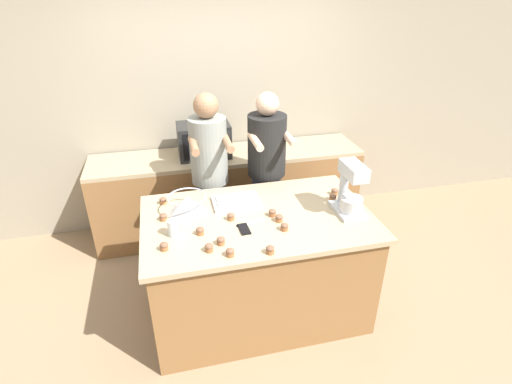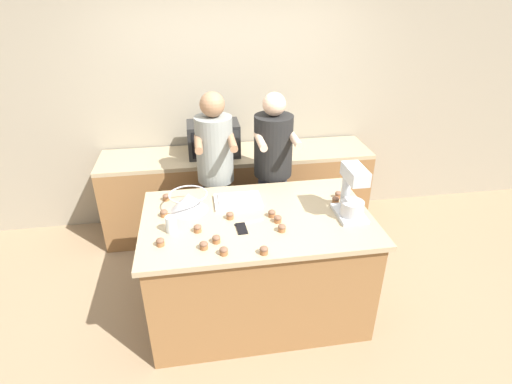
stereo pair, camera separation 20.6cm
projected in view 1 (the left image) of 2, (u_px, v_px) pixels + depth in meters
The scene contains 27 objects.
ground_plane at pixel (257, 307), 3.43m from camera, with size 16.00×16.00×0.00m, color #937A5B.
back_wall at pixel (220, 102), 4.22m from camera, with size 10.00×0.06×2.70m.
island_counter at pixel (258, 264), 3.22m from camera, with size 1.72×1.06×0.91m.
back_counter at pixel (229, 192), 4.34m from camera, with size 2.80×0.60×0.90m.
person_left at pixel (210, 180), 3.60m from camera, with size 0.34×0.50×1.68m.
person_right at pixel (267, 177), 3.72m from camera, with size 0.36×0.51×1.66m.
stand_mixer at pixel (350, 191), 2.98m from camera, with size 0.20×0.30×0.40m.
mixing_bowl at pixel (188, 204), 3.02m from camera, with size 0.30×0.30×0.14m.
baking_tray at pixel (236, 201), 3.17m from camera, with size 0.37×0.26×0.04m.
microwave_oven at pixel (204, 140), 4.00m from camera, with size 0.51×0.34×0.34m.
cell_phone at pixel (244, 229), 2.84m from camera, with size 0.08×0.15×0.01m.
drinking_glass at pixel (173, 228), 2.75m from camera, with size 0.08×0.08×0.12m.
knife at pixel (249, 223), 2.91m from camera, with size 0.22×0.06×0.01m.
cupcake_0 at pixel (272, 213), 2.99m from camera, with size 0.06×0.06×0.06m.
cupcake_1 at pixel (200, 231), 2.78m from camera, with size 0.06×0.06×0.06m.
cupcake_2 at pixel (164, 246), 2.62m from camera, with size 0.06×0.06×0.06m.
cupcake_3 at pixel (221, 241), 2.67m from camera, with size 0.06×0.06×0.06m.
cupcake_4 at pixel (284, 227), 2.82m from camera, with size 0.06×0.06×0.06m.
cupcake_5 at pixel (230, 252), 2.56m from camera, with size 0.06×0.06×0.06m.
cupcake_6 at pixel (209, 248), 2.61m from camera, with size 0.06×0.06×0.06m.
cupcake_7 at pixel (279, 218), 2.93m from camera, with size 0.06×0.06×0.06m.
cupcake_8 at pixel (333, 197), 3.21m from camera, with size 0.06×0.06×0.06m.
cupcake_9 at pixel (163, 217), 2.94m from camera, with size 0.06×0.06×0.06m.
cupcake_10 at pixel (231, 216), 2.95m from camera, with size 0.06×0.06×0.06m.
cupcake_11 at pixel (270, 250), 2.59m from camera, with size 0.06×0.06×0.06m.
cupcake_12 at pixel (335, 191), 3.30m from camera, with size 0.06×0.06×0.06m.
cupcake_13 at pixel (163, 201), 3.16m from camera, with size 0.06×0.06×0.06m.
Camera 1 is at (-0.62, -2.49, 2.49)m, focal length 28.00 mm.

